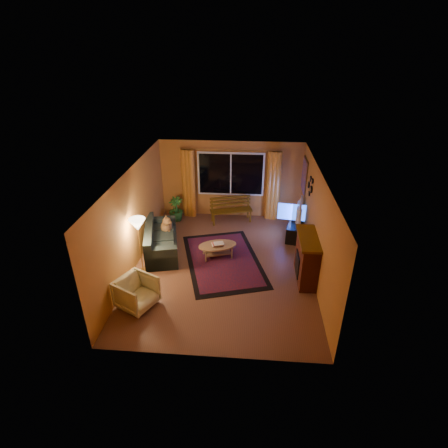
# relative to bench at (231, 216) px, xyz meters

# --- Properties ---
(floor) EXTENTS (4.50, 6.00, 0.02)m
(floor) POSITION_rel_bench_xyz_m (-0.05, -2.50, -0.21)
(floor) COLOR brown
(floor) RESTS_ON ground
(ceiling) EXTENTS (4.50, 6.00, 0.02)m
(ceiling) POSITION_rel_bench_xyz_m (-0.05, -2.50, 2.31)
(ceiling) COLOR white
(ceiling) RESTS_ON ground
(wall_back) EXTENTS (4.50, 0.02, 2.50)m
(wall_back) POSITION_rel_bench_xyz_m (-0.05, 0.51, 1.05)
(wall_back) COLOR #C57D36
(wall_back) RESTS_ON ground
(wall_left) EXTENTS (0.02, 6.00, 2.50)m
(wall_left) POSITION_rel_bench_xyz_m (-2.31, -2.50, 1.05)
(wall_left) COLOR #C57D36
(wall_left) RESTS_ON ground
(wall_right) EXTENTS (0.02, 6.00, 2.50)m
(wall_right) POSITION_rel_bench_xyz_m (2.21, -2.50, 1.05)
(wall_right) COLOR #C57D36
(wall_right) RESTS_ON ground
(window) EXTENTS (2.00, 0.02, 1.30)m
(window) POSITION_rel_bench_xyz_m (-0.05, 0.45, 1.25)
(window) COLOR black
(window) RESTS_ON wall_back
(curtain_rod) EXTENTS (3.20, 0.03, 0.03)m
(curtain_rod) POSITION_rel_bench_xyz_m (-0.05, 0.40, 2.05)
(curtain_rod) COLOR #BF8C3F
(curtain_rod) RESTS_ON wall_back
(curtain_left) EXTENTS (0.36, 0.36, 2.24)m
(curtain_left) POSITION_rel_bench_xyz_m (-1.40, 0.38, 0.92)
(curtain_left) COLOR orange
(curtain_left) RESTS_ON ground
(curtain_right) EXTENTS (0.36, 0.36, 2.24)m
(curtain_right) POSITION_rel_bench_xyz_m (1.30, 0.38, 0.92)
(curtain_right) COLOR orange
(curtain_right) RESTS_ON ground
(bench) EXTENTS (1.38, 0.74, 0.40)m
(bench) POSITION_rel_bench_xyz_m (0.00, 0.00, 0.00)
(bench) COLOR #4E3207
(bench) RESTS_ON ground
(potted_plant) EXTENTS (0.55, 0.55, 0.80)m
(potted_plant) POSITION_rel_bench_xyz_m (-1.78, -0.04, 0.20)
(potted_plant) COLOR #235B1E
(potted_plant) RESTS_ON ground
(sofa) EXTENTS (1.24, 2.06, 0.78)m
(sofa) POSITION_rel_bench_xyz_m (-1.79, -1.97, 0.19)
(sofa) COLOR #1F2A28
(sofa) RESTS_ON ground
(dog) EXTENTS (0.41, 0.47, 0.43)m
(dog) POSITION_rel_bench_xyz_m (-1.74, -1.54, 0.40)
(dog) COLOR #9F6E3F
(dog) RESTS_ON sofa
(armchair) EXTENTS (0.96, 0.98, 0.77)m
(armchair) POSITION_rel_bench_xyz_m (-1.79, -4.22, 0.18)
(armchair) COLOR beige
(armchair) RESTS_ON ground
(floor_lamp) EXTENTS (0.28, 0.28, 1.48)m
(floor_lamp) POSITION_rel_bench_xyz_m (-2.05, -2.93, 0.54)
(floor_lamp) COLOR #BF8C3F
(floor_lamp) RESTS_ON ground
(rug) EXTENTS (2.59, 3.32, 0.02)m
(rug) POSITION_rel_bench_xyz_m (-0.07, -2.28, -0.19)
(rug) COLOR maroon
(rug) RESTS_ON ground
(coffee_table) EXTENTS (1.28, 1.28, 0.37)m
(coffee_table) POSITION_rel_bench_xyz_m (-0.23, -2.11, -0.01)
(coffee_table) COLOR #A57F55
(coffee_table) RESTS_ON ground
(tv_console) EXTENTS (0.62, 1.19, 0.47)m
(tv_console) POSITION_rel_bench_xyz_m (1.94, -0.80, 0.04)
(tv_console) COLOR black
(tv_console) RESTS_ON ground
(television) EXTENTS (0.30, 1.11, 0.63)m
(television) POSITION_rel_bench_xyz_m (1.94, -0.80, 0.59)
(television) COLOR black
(television) RESTS_ON tv_console
(fireplace) EXTENTS (0.40, 1.20, 1.10)m
(fireplace) POSITION_rel_bench_xyz_m (2.00, -2.90, 0.35)
(fireplace) COLOR maroon
(fireplace) RESTS_ON ground
(mirror_cluster) EXTENTS (0.06, 0.60, 0.56)m
(mirror_cluster) POSITION_rel_bench_xyz_m (2.16, -1.20, 1.60)
(mirror_cluster) COLOR black
(mirror_cluster) RESTS_ON wall_right
(painting) EXTENTS (0.04, 0.76, 0.96)m
(painting) POSITION_rel_bench_xyz_m (2.17, -0.05, 1.45)
(painting) COLOR #D55C27
(painting) RESTS_ON wall_right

